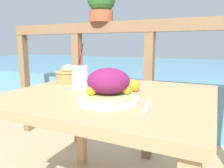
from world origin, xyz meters
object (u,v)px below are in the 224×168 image
(salad_plate, at_px, (109,88))
(drink_glass, at_px, (80,77))
(potted_plant, at_px, (101,2))
(bread_basket, at_px, (69,75))

(salad_plate, bearing_deg, drink_glass, 145.21)
(drink_glass, height_order, potted_plant, potted_plant)
(salad_plate, height_order, drink_glass, drink_glass)
(drink_glass, height_order, bread_basket, drink_glass)
(potted_plant, bearing_deg, bread_basket, -84.19)
(bread_basket, relative_size, potted_plant, 0.54)
(drink_glass, bearing_deg, bread_basket, 142.63)
(salad_plate, xyz_separation_m, bread_basket, (-0.45, 0.32, -0.01))
(salad_plate, distance_m, drink_glass, 0.32)
(salad_plate, height_order, potted_plant, potted_plant)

